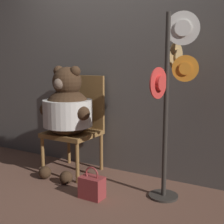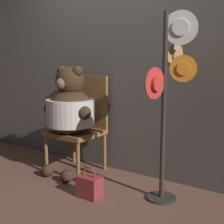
{
  "view_description": "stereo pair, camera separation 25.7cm",
  "coord_description": "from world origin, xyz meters",
  "px_view_note": "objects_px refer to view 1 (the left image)",
  "views": [
    {
      "loc": [
        1.74,
        -2.45,
        1.28
      ],
      "look_at": [
        0.19,
        0.23,
        0.77
      ],
      "focal_mm": 50.0,
      "sensor_mm": 36.0,
      "label": 1
    },
    {
      "loc": [
        1.96,
        -2.31,
        1.28
      ],
      "look_at": [
        0.19,
        0.23,
        0.77
      ],
      "focal_mm": 50.0,
      "sensor_mm": 36.0,
      "label": 2
    }
  ],
  "objects_px": {
    "teddy_bear": "(67,110)",
    "hat_display_rack": "(170,92)",
    "handbag_on_ground": "(92,187)",
    "chair": "(77,122)"
  },
  "relations": [
    {
      "from": "teddy_bear",
      "to": "hat_display_rack",
      "type": "relative_size",
      "value": 0.72
    },
    {
      "from": "teddy_bear",
      "to": "handbag_on_ground",
      "type": "height_order",
      "value": "teddy_bear"
    },
    {
      "from": "chair",
      "to": "teddy_bear",
      "type": "xyz_separation_m",
      "value": [
        0.01,
        -0.19,
        0.17
      ]
    },
    {
      "from": "chair",
      "to": "hat_display_rack",
      "type": "xyz_separation_m",
      "value": [
        1.19,
        -0.21,
        0.43
      ]
    },
    {
      "from": "teddy_bear",
      "to": "hat_display_rack",
      "type": "bearing_deg",
      "value": -0.8
    },
    {
      "from": "chair",
      "to": "handbag_on_ground",
      "type": "relative_size",
      "value": 3.62
    },
    {
      "from": "teddy_bear",
      "to": "handbag_on_ground",
      "type": "relative_size",
      "value": 4.0
    },
    {
      "from": "teddy_bear",
      "to": "handbag_on_ground",
      "type": "distance_m",
      "value": 0.94
    },
    {
      "from": "chair",
      "to": "teddy_bear",
      "type": "relative_size",
      "value": 0.91
    },
    {
      "from": "teddy_bear",
      "to": "hat_display_rack",
      "type": "xyz_separation_m",
      "value": [
        1.18,
        -0.02,
        0.26
      ]
    }
  ]
}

